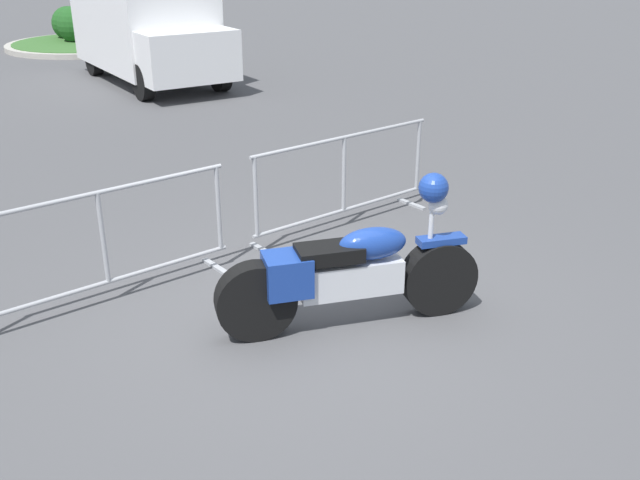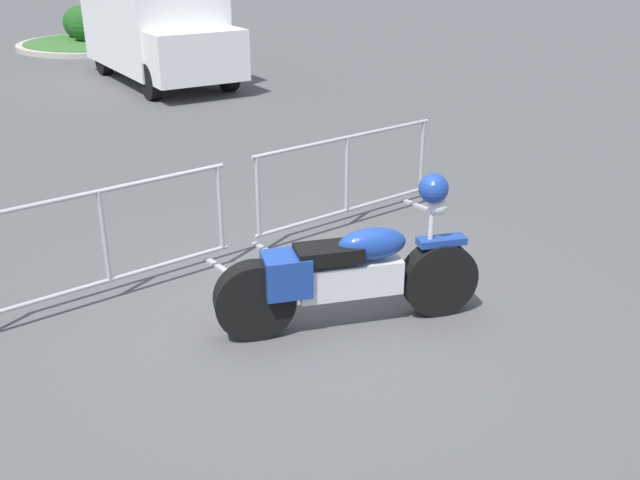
{
  "view_description": "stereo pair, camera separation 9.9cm",
  "coord_description": "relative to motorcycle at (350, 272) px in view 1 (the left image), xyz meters",
  "views": [
    {
      "loc": [
        -3.41,
        -4.27,
        3.1
      ],
      "look_at": [
        0.2,
        0.09,
        0.65
      ],
      "focal_mm": 40.0,
      "sensor_mm": 36.0,
      "label": 1
    },
    {
      "loc": [
        -3.33,
        -4.34,
        3.1
      ],
      "look_at": [
        0.2,
        0.09,
        0.65
      ],
      "focal_mm": 40.0,
      "sensor_mm": 36.0,
      "label": 2
    }
  ],
  "objects": [
    {
      "name": "delivery_van",
      "position": [
        3.83,
        11.01,
        0.75
      ],
      "size": [
        2.52,
        5.19,
        2.31
      ],
      "rotation": [
        0.0,
        0.0,
        -1.69
      ],
      "color": "white",
      "rests_on": "ground"
    },
    {
      "name": "crowd_barrier_near",
      "position": [
        -1.41,
        1.69,
        0.06
      ],
      "size": [
        2.46,
        0.47,
        1.07
      ],
      "rotation": [
        0.0,
        0.0,
        -0.01
      ],
      "color": "#9EA0A5",
      "rests_on": "ground"
    },
    {
      "name": "ground_plane",
      "position": [
        -0.2,
        0.31,
        -0.49
      ],
      "size": [
        120.0,
        120.0,
        0.0
      ],
      "primitive_type": "plane",
      "color": "#4C4C4F"
    },
    {
      "name": "motorcycle",
      "position": [
        0.0,
        0.0,
        0.0
      ],
      "size": [
        2.16,
        1.11,
        1.29
      ],
      "rotation": [
        0.0,
        0.0,
        -0.42
      ],
      "color": "black",
      "rests_on": "ground"
    },
    {
      "name": "planter_island",
      "position": [
        4.99,
        17.23,
        -0.11
      ],
      "size": [
        4.7,
        4.7,
        1.17
      ],
      "color": "#ADA89E",
      "rests_on": "ground"
    },
    {
      "name": "crowd_barrier_far",
      "position": [
        1.41,
        1.69,
        0.06
      ],
      "size": [
        2.46,
        0.47,
        1.07
      ],
      "rotation": [
        0.0,
        0.0,
        -0.01
      ],
      "color": "#9EA0A5",
      "rests_on": "ground"
    }
  ]
}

